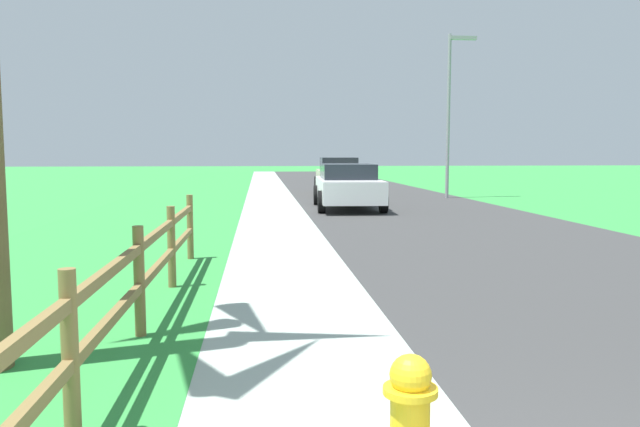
# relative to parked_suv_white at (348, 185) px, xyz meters

# --- Properties ---
(ground_plane) EXTENTS (120.00, 120.00, 0.00)m
(ground_plane) POSITION_rel_parked_suv_white_xyz_m (-1.51, 5.93, -0.78)
(ground_plane) COLOR #328D3E
(road_asphalt) EXTENTS (7.00, 66.00, 0.01)m
(road_asphalt) POSITION_rel_parked_suv_white_xyz_m (1.99, 7.93, -0.78)
(road_asphalt) COLOR #373737
(road_asphalt) RESTS_ON ground
(curb_concrete) EXTENTS (6.00, 66.00, 0.01)m
(curb_concrete) POSITION_rel_parked_suv_white_xyz_m (-4.51, 7.93, -0.78)
(curb_concrete) COLOR #A1AFA5
(curb_concrete) RESTS_ON ground
(grass_verge) EXTENTS (5.00, 66.00, 0.00)m
(grass_verge) POSITION_rel_parked_suv_white_xyz_m (-6.01, 7.93, -0.77)
(grass_verge) COLOR #328D3E
(grass_verge) RESTS_ON ground
(rail_fence) EXTENTS (0.11, 9.37, 1.14)m
(rail_fence) POSITION_rel_parked_suv_white_xyz_m (-4.16, -14.24, -0.12)
(rail_fence) COLOR brown
(rail_fence) RESTS_ON ground
(parked_suv_white) EXTENTS (2.32, 5.06, 1.50)m
(parked_suv_white) POSITION_rel_parked_suv_white_xyz_m (0.00, 0.00, 0.00)
(parked_suv_white) COLOR white
(parked_suv_white) RESTS_ON ground
(parked_car_beige) EXTENTS (2.14, 4.84, 1.66)m
(parked_car_beige) POSITION_rel_parked_suv_white_xyz_m (0.57, 7.04, 0.05)
(parked_car_beige) COLOR #C6B793
(parked_car_beige) RESTS_ON ground
(street_lamp) EXTENTS (1.17, 0.20, 6.65)m
(street_lamp) POSITION_rel_parked_suv_white_xyz_m (4.88, 4.41, 3.15)
(street_lamp) COLOR gray
(street_lamp) RESTS_ON ground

